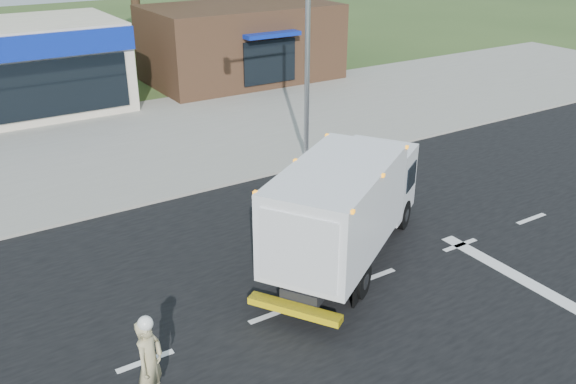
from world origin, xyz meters
The scene contains 9 objects.
ground centered at (0.00, 0.00, 0.00)m, with size 120.00×120.00×0.00m, color #385123.
road_asphalt centered at (0.00, 0.00, 0.00)m, with size 60.00×14.00×0.02m, color black.
sidewalk centered at (0.00, 8.20, 0.06)m, with size 60.00×2.40×0.12m, color gray.
parking_apron centered at (0.00, 14.00, 0.01)m, with size 60.00×9.00×0.02m, color gray.
lane_markings centered at (1.35, -1.35, 0.02)m, with size 55.20×7.00×0.01m.
ems_box_truck centered at (-0.20, 1.03, 1.69)m, with size 6.67×5.29×2.94m.
emergency_worker centered at (-6.25, -1.15, 0.93)m, with size 0.78×0.74×1.90m.
brown_storefront centered at (7.00, 19.98, 2.00)m, with size 10.00×6.70×4.00m.
traffic_signal_pole centered at (2.35, 7.60, 4.92)m, with size 3.51×0.25×8.00m.
Camera 1 is at (-8.80, -9.85, 8.20)m, focal length 38.00 mm.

